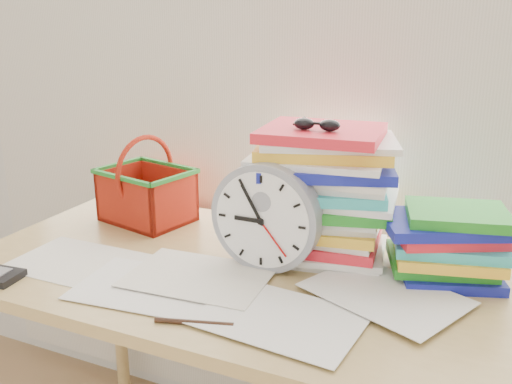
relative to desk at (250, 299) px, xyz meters
The scene contains 9 objects.
curtain 0.73m from the desk, 90.00° to the left, with size 2.40×0.01×2.50m, color silver.
desk is the anchor object (origin of this frame).
paper_stack 0.32m from the desk, 55.39° to the left, with size 0.34×0.28×0.32m, color white, non-canonical shape.
clock 0.21m from the desk, 43.51° to the left, with size 0.26×0.26×0.05m, color gray.
sunglasses 0.45m from the desk, 49.16° to the left, with size 0.12×0.10×0.03m, color black, non-canonical shape.
book_stack 0.48m from the desk, 21.24° to the left, with size 0.28×0.21×0.17m, color white, non-canonical shape.
basket 0.50m from the desk, 155.68° to the left, with size 0.25×0.19×0.25m, color red, non-canonical shape.
pen 0.28m from the desk, 89.20° to the right, with size 0.01×0.01×0.16m, color black.
scattered_papers 0.08m from the desk, ahead, with size 1.26×0.42×0.02m, color white, non-canonical shape.
Camera 1 is at (0.52, 0.49, 1.33)m, focal length 40.00 mm.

